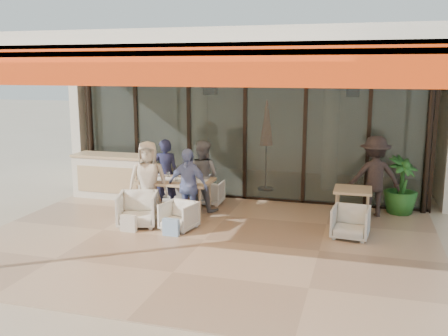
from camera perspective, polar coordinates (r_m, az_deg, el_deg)
The scene contains 21 objects.
ground at distance 8.90m, azimuth -2.24°, elevation -8.33°, with size 70.00×70.00×0.00m, color #C6B293.
terrace_floor at distance 8.90m, azimuth -2.24°, elevation -8.30°, with size 8.00×6.00×0.01m, color tan.
terrace_structure at distance 8.15m, azimuth -3.01°, elevation 13.12°, with size 8.00×6.00×3.40m.
glass_storefront at distance 11.36m, azimuth 2.44°, elevation 4.23°, with size 8.08×0.10×3.20m.
interior_block at distance 13.56m, azimuth 4.81°, elevation 8.00°, with size 9.05×3.62×3.52m.
host_counter at distance 11.96m, azimuth -12.56°, elevation -0.87°, with size 1.85×0.65×1.04m.
dining_table at distance 10.33m, azimuth -5.52°, elevation -1.66°, with size 1.50×0.90×0.93m.
chair_far_left at distance 11.42m, azimuth -5.69°, elevation -2.45°, with size 0.57×0.53×0.58m, color silver.
chair_far_right at distance 11.15m, azimuth -1.67°, elevation -2.70°, with size 0.58×0.55×0.60m, color silver.
chair_near_left at distance 9.72m, azimuth -9.83°, elevation -4.52°, with size 0.72×0.67×0.74m, color silver.
chair_near_right at distance 9.42m, azimuth -5.19°, elevation -5.35°, with size 0.58×0.55×0.60m, color silver.
diner_navy at distance 10.87m, azimuth -6.71°, elevation -0.65°, with size 0.55×0.36×1.52m, color #191A37.
diner_grey at distance 10.58m, azimuth -2.50°, elevation -0.92°, with size 0.74×0.57×1.52m, color slate.
diner_cream at distance 10.06m, azimuth -8.68°, elevation -1.45°, with size 0.78×0.51×1.59m, color beige.
diner_periwinkle at distance 9.76m, azimuth -4.18°, elevation -2.07°, with size 0.87×0.36×1.48m, color #6E81B8.
tote_bag_cream at distance 9.44m, azimuth -10.85°, elevation -6.30°, with size 0.30×0.10×0.34m, color silver.
tote_bag_blue at distance 9.10m, azimuth -6.08°, elevation -6.82°, with size 0.30×0.10×0.34m, color #99BFD8.
side_table at distance 9.84m, azimuth 14.50°, elevation -2.91°, with size 0.70×0.70×0.74m.
side_chair at distance 9.20m, azimuth 14.26°, elevation -5.90°, with size 0.63×0.59×0.65m, color silver.
standing_woman at distance 10.57m, azimuth 16.78°, elevation -0.97°, with size 1.08×0.62×1.67m, color black.
potted_palm at distance 10.96m, azimuth 19.57°, elevation -1.93°, with size 0.68×0.68×1.22m, color #1E5919.
Camera 1 is at (2.64, -7.97, 2.97)m, focal length 40.00 mm.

